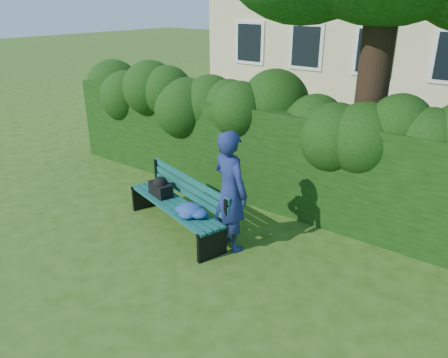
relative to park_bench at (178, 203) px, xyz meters
The scene contains 4 objects.
ground 0.84m from the park_bench, 18.86° to the right, with size 80.00×80.00×0.00m, color #2E4F13.
hedge 2.12m from the park_bench, 72.13° to the left, with size 10.00×1.00×1.80m.
park_bench is the anchor object (origin of this frame).
man_reading 1.06m from the park_bench, ahead, with size 0.68×0.44×1.85m, color navy.
Camera 1 is at (3.84, -4.37, 3.55)m, focal length 35.00 mm.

